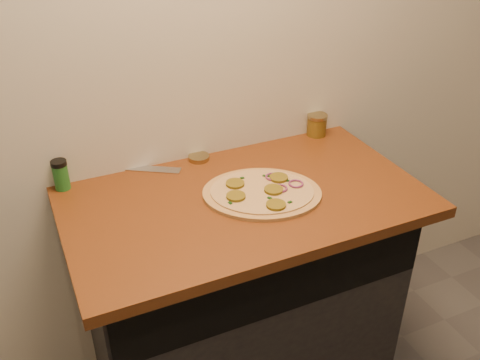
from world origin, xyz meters
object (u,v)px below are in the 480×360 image
pizza (262,192)px  salsa_jar (317,125)px  spice_shaker (61,175)px  chefs_knife (130,167)px

pizza → salsa_jar: salsa_jar is taller
pizza → spice_shaker: size_ratio=4.85×
salsa_jar → spice_shaker: bearing=180.0°
spice_shaker → pizza: bearing=-27.9°
salsa_jar → spice_shaker: size_ratio=0.84×
pizza → chefs_knife: 0.51m
pizza → chefs_knife: size_ratio=1.80×
chefs_knife → salsa_jar: (0.77, -0.04, 0.04)m
pizza → salsa_jar: (0.41, 0.32, 0.04)m
chefs_knife → salsa_jar: salsa_jar is taller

